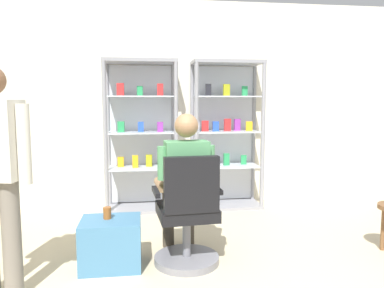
{
  "coord_description": "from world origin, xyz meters",
  "views": [
    {
      "loc": [
        -0.55,
        -2.05,
        1.39
      ],
      "look_at": [
        -0.09,
        1.34,
        1.0
      ],
      "focal_mm": 35.12,
      "sensor_mm": 36.0,
      "label": 1
    }
  ],
  "objects_px": {
    "display_cabinet_right": "(225,134)",
    "seated_shopkeeper": "(184,179)",
    "display_cabinet_left": "(141,135)",
    "tea_glass": "(107,213)",
    "storage_crate": "(111,243)",
    "office_chair": "(188,220)"
  },
  "relations": [
    {
      "from": "display_cabinet_left",
      "to": "seated_shopkeeper",
      "type": "distance_m",
      "value": 1.68
    },
    {
      "from": "display_cabinet_right",
      "to": "tea_glass",
      "type": "relative_size",
      "value": 19.23
    },
    {
      "from": "display_cabinet_left",
      "to": "display_cabinet_right",
      "type": "height_order",
      "value": "same"
    },
    {
      "from": "office_chair",
      "to": "display_cabinet_right",
      "type": "bearing_deg",
      "value": 68.0
    },
    {
      "from": "display_cabinet_right",
      "to": "seated_shopkeeper",
      "type": "relative_size",
      "value": 1.47
    },
    {
      "from": "office_chair",
      "to": "storage_crate",
      "type": "distance_m",
      "value": 0.67
    },
    {
      "from": "office_chair",
      "to": "tea_glass",
      "type": "relative_size",
      "value": 9.72
    },
    {
      "from": "storage_crate",
      "to": "tea_glass",
      "type": "relative_size",
      "value": 5.03
    },
    {
      "from": "display_cabinet_left",
      "to": "seated_shopkeeper",
      "type": "bearing_deg",
      "value": -77.25
    },
    {
      "from": "office_chair",
      "to": "tea_glass",
      "type": "xyz_separation_m",
      "value": [
        -0.67,
        0.1,
        0.06
      ]
    },
    {
      "from": "seated_shopkeeper",
      "to": "tea_glass",
      "type": "distance_m",
      "value": 0.71
    },
    {
      "from": "display_cabinet_left",
      "to": "display_cabinet_right",
      "type": "distance_m",
      "value": 1.1
    },
    {
      "from": "office_chair",
      "to": "storage_crate",
      "type": "height_order",
      "value": "office_chair"
    },
    {
      "from": "office_chair",
      "to": "display_cabinet_left",
      "type": "bearing_deg",
      "value": 102.0
    },
    {
      "from": "seated_shopkeeper",
      "to": "tea_glass",
      "type": "xyz_separation_m",
      "value": [
        -0.66,
        -0.06,
        -0.26
      ]
    },
    {
      "from": "display_cabinet_left",
      "to": "display_cabinet_right",
      "type": "bearing_deg",
      "value": -0.0
    },
    {
      "from": "display_cabinet_left",
      "to": "office_chair",
      "type": "xyz_separation_m",
      "value": [
        0.38,
        -1.78,
        -0.57
      ]
    },
    {
      "from": "display_cabinet_right",
      "to": "tea_glass",
      "type": "xyz_separation_m",
      "value": [
        -1.39,
        -1.68,
        -0.51
      ]
    },
    {
      "from": "display_cabinet_left",
      "to": "tea_glass",
      "type": "distance_m",
      "value": 1.78
    },
    {
      "from": "seated_shopkeeper",
      "to": "tea_glass",
      "type": "relative_size",
      "value": 13.06
    },
    {
      "from": "display_cabinet_left",
      "to": "storage_crate",
      "type": "xyz_separation_m",
      "value": [
        -0.26,
        -1.71,
        -0.76
      ]
    },
    {
      "from": "display_cabinet_left",
      "to": "storage_crate",
      "type": "relative_size",
      "value": 3.82
    }
  ]
}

